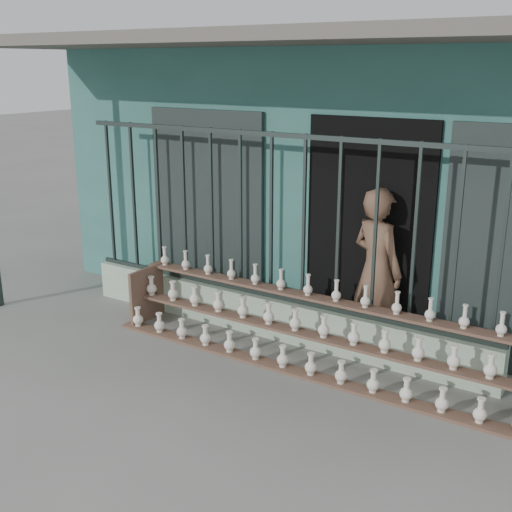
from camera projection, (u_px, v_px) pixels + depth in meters
The scene contains 6 objects.
ground at pixel (200, 382), 6.12m from camera, with size 60.00×60.00×0.00m, color slate.
workshop_building at pixel (379, 159), 9.06m from camera, with size 7.40×6.60×3.21m.
parapet_wall at pixel (271, 316), 7.11m from camera, with size 5.00×0.20×0.45m, color #B2CCAF.
security_fence at pixel (271, 218), 6.78m from camera, with size 5.00×0.04×1.80m.
shelf_rack at pixel (309, 331), 6.37m from camera, with size 4.50×0.68×0.85m.
elderly_woman at pixel (377, 270), 6.61m from camera, with size 0.63×0.42×1.73m, color brown.
Camera 1 is at (3.43, -4.36, 2.92)m, focal length 45.00 mm.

